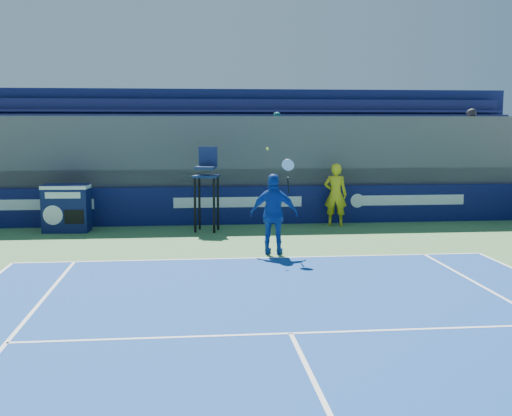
{
  "coord_description": "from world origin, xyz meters",
  "views": [
    {
      "loc": [
        -1.46,
        -2.75,
        3.12
      ],
      "look_at": [
        0.0,
        11.5,
        1.25
      ],
      "focal_mm": 45.0,
      "sensor_mm": 36.0,
      "label": 1
    }
  ],
  "objects": [
    {
      "name": "ball_person",
      "position": [
        2.98,
        16.53,
        0.98
      ],
      "size": [
        0.81,
        0.66,
        1.93
      ],
      "primitive_type": "imported",
      "rotation": [
        0.0,
        0.0,
        2.82
      ],
      "color": "yellow",
      "rests_on": "apron"
    },
    {
      "name": "back_hoarding",
      "position": [
        0.0,
        17.1,
        0.6
      ],
      "size": [
        20.4,
        0.21,
        1.2
      ],
      "color": "#0D1249",
      "rests_on": "ground"
    },
    {
      "name": "match_clock",
      "position": [
        -5.07,
        16.18,
        0.74
      ],
      "size": [
        1.37,
        0.82,
        1.4
      ],
      "color": "#0E1647",
      "rests_on": "ground"
    },
    {
      "name": "umpire_chair",
      "position": [
        -1.0,
        15.9,
        1.53
      ],
      "size": [
        0.85,
        0.85,
        2.48
      ],
      "color": "black",
      "rests_on": "ground"
    },
    {
      "name": "tennis_player",
      "position": [
        0.52,
        12.34,
        0.99
      ],
      "size": [
        1.22,
        0.72,
        2.57
      ],
      "color": "#133F9B",
      "rests_on": "apron"
    },
    {
      "name": "stadium_seating",
      "position": [
        -0.0,
        19.15,
        1.83
      ],
      "size": [
        21.0,
        4.05,
        4.4
      ],
      "color": "#4C4C50",
      "rests_on": "ground"
    }
  ]
}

